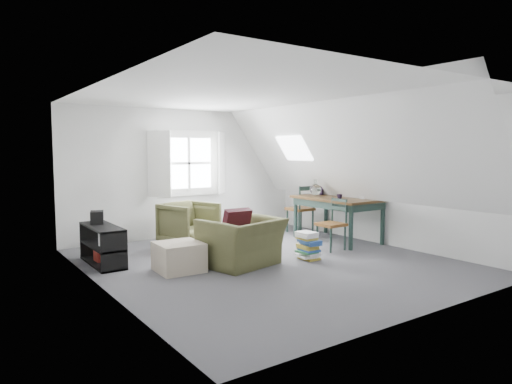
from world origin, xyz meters
TOP-DOWN VIEW (x-y plane):
  - floor at (0.00, 0.00)m, footprint 5.50×5.50m
  - ceiling at (0.00, 0.00)m, footprint 5.50×5.50m
  - wall_back at (0.00, 2.75)m, footprint 5.00×0.00m
  - wall_front at (0.00, -2.75)m, footprint 5.00×0.00m
  - wall_left at (-2.50, 0.00)m, footprint 0.00×5.50m
  - wall_right at (2.50, 0.00)m, footprint 0.00×5.50m
  - slope_left at (-1.55, 0.00)m, footprint 3.19×5.50m
  - slope_right at (1.55, 0.00)m, footprint 3.19×5.50m
  - dormer_window at (0.00, 2.68)m, footprint 1.71×0.35m
  - skylight at (1.55, 1.30)m, footprint 0.35×0.75m
  - armchair_near at (-0.46, 0.05)m, footprint 1.27×1.17m
  - armchair_far at (-0.45, 1.81)m, footprint 1.04×1.06m
  - throw_pillow at (-0.46, 0.20)m, footprint 0.43×0.25m
  - ottoman at (-1.37, 0.30)m, footprint 0.64×0.64m
  - dining_table at (2.04, 0.61)m, footprint 0.99×1.65m
  - demijohn at (1.89, 1.06)m, footprint 0.22×0.22m
  - vase_twigs at (2.14, 1.16)m, footprint 0.09×0.10m
  - cup at (1.79, 0.31)m, footprint 0.12×0.12m
  - paper_box at (2.24, 0.16)m, footprint 0.15×0.12m
  - dining_chair_far at (2.02, 1.63)m, footprint 0.46×0.46m
  - dining_chair_near at (1.41, 0.08)m, footprint 0.41×0.41m
  - media_shelf at (-2.13, 1.28)m, footprint 0.38×1.14m
  - electronics_box at (-2.13, 1.57)m, footprint 0.26×0.30m
  - magazine_stack at (0.59, -0.22)m, footprint 0.32×0.39m

SIDE VIEW (x-z plane):
  - floor at x=0.00m, z-range 0.00..0.00m
  - armchair_near at x=-0.46m, z-range -0.35..0.35m
  - armchair_far at x=-0.45m, z-range -0.39..0.39m
  - ottoman at x=-1.37m, z-range 0.00..0.41m
  - magazine_stack at x=0.59m, z-range 0.00..0.43m
  - media_shelf at x=-2.13m, z-range -0.03..0.55m
  - dining_chair_near at x=1.41m, z-range 0.02..0.89m
  - dining_chair_far at x=2.02m, z-range 0.02..1.01m
  - throw_pillow at x=-0.46m, z-range 0.40..0.84m
  - electronics_box at x=-2.13m, z-range 0.57..0.78m
  - dining_table at x=2.04m, z-range 0.30..1.13m
  - cup at x=1.79m, z-range 0.78..0.87m
  - paper_box at x=2.24m, z-range 0.82..0.87m
  - demijohn at x=1.89m, z-range 0.80..1.11m
  - vase_twigs at x=2.14m, z-range 0.64..1.31m
  - wall_back at x=0.00m, z-range -1.25..3.75m
  - wall_front at x=0.00m, z-range -1.25..3.75m
  - wall_left at x=-2.50m, z-range -1.50..4.00m
  - wall_right at x=2.50m, z-range -1.50..4.00m
  - dormer_window at x=0.00m, z-range 0.80..2.10m
  - skylight at x=1.55m, z-range 1.51..1.98m
  - slope_left at x=-1.55m, z-range -0.47..4.02m
  - slope_right at x=1.55m, z-range -0.47..4.02m
  - ceiling at x=0.00m, z-range 2.50..2.50m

